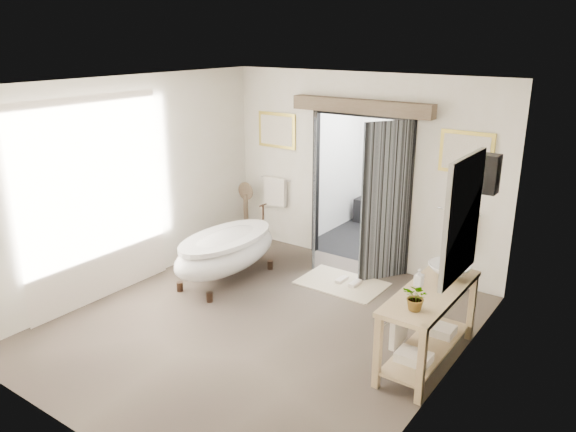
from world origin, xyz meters
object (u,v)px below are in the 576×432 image
at_px(clawfoot_tub, 226,251).
at_px(vanity, 426,319).
at_px(basin, 449,271).
at_px(rug, 342,283).

xyz_separation_m(clawfoot_tub, vanity, (3.16, -0.37, 0.05)).
height_order(clawfoot_tub, vanity, clawfoot_tub).
xyz_separation_m(clawfoot_tub, basin, (3.22, 0.06, 0.48)).
distance_m(clawfoot_tub, vanity, 3.18).
height_order(clawfoot_tub, rug, clawfoot_tub).
bearing_deg(basin, clawfoot_tub, 159.92).
xyz_separation_m(vanity, rug, (-1.72, 1.21, -0.50)).
relative_size(vanity, rug, 1.33).
relative_size(clawfoot_tub, basin, 4.06).
distance_m(clawfoot_tub, rug, 1.73).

